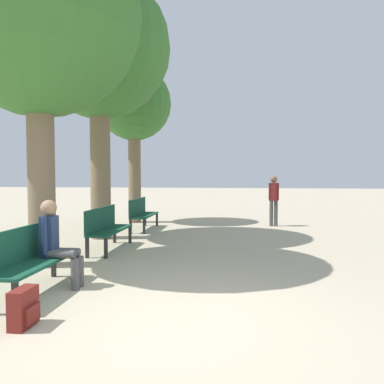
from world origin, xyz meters
TOP-DOWN VIEW (x-y plane):
  - ground_plane at (0.00, 0.00)m, footprint 80.00×80.00m
  - bench_row_0 at (-2.06, 0.68)m, footprint 0.47×1.74m
  - bench_row_1 at (-2.06, 3.68)m, footprint 0.47×1.74m
  - bench_row_2 at (-2.06, 6.69)m, footprint 0.47×1.74m
  - tree_row_0 at (-2.72, 2.20)m, footprint 3.63×3.63m
  - tree_row_1 at (-2.72, 5.11)m, footprint 3.61×3.61m
  - tree_row_2 at (-2.72, 8.31)m, footprint 2.51×2.51m
  - person_seated at (-1.82, 0.98)m, footprint 0.60×0.34m
  - backpack at (-1.50, -0.41)m, footprint 0.21×0.36m
  - pedestrian_near at (1.92, 7.91)m, footprint 0.32×0.28m

SIDE VIEW (x-z plane):
  - ground_plane at x=0.00m, z-range 0.00..0.00m
  - backpack at x=-1.50m, z-range 0.00..0.42m
  - bench_row_0 at x=-2.06m, z-range 0.07..0.99m
  - bench_row_1 at x=-2.06m, z-range 0.07..0.99m
  - bench_row_2 at x=-2.06m, z-range 0.07..0.99m
  - person_seated at x=-1.82m, z-range 0.04..1.32m
  - pedestrian_near at x=1.92m, z-range 0.12..1.71m
  - tree_row_2 at x=-2.72m, z-range 1.31..6.62m
  - tree_row_0 at x=-2.72m, z-range 1.29..7.60m
  - tree_row_1 at x=-2.72m, z-range 1.47..8.16m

